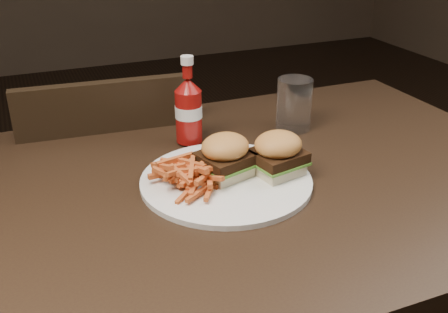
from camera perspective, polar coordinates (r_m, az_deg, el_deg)
name	(u,v)px	position (r m, az deg, el deg)	size (l,w,h in m)	color
dining_table	(244,186)	(1.00, 2.18, -3.21)	(1.20, 0.80, 0.04)	black
chair_far	(110,211)	(1.52, -12.30, -5.80)	(0.41, 0.41, 0.04)	black
plate	(226,181)	(0.96, 0.23, -2.65)	(0.31, 0.31, 0.01)	white
sandwich_half_a	(225,170)	(0.96, 0.13, -1.48)	(0.08, 0.08, 0.02)	#F8EABF
sandwich_half_b	(277,168)	(0.98, 5.80, -1.21)	(0.08, 0.08, 0.02)	beige
fries_pile	(190,172)	(0.93, -3.71, -1.75)	(0.11, 0.11, 0.05)	#CB742D
ketchup_bottle	(189,116)	(1.11, -3.86, 4.39)	(0.06, 0.06, 0.11)	maroon
tumbler	(294,105)	(1.19, 7.63, 5.53)	(0.08, 0.08, 0.12)	white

